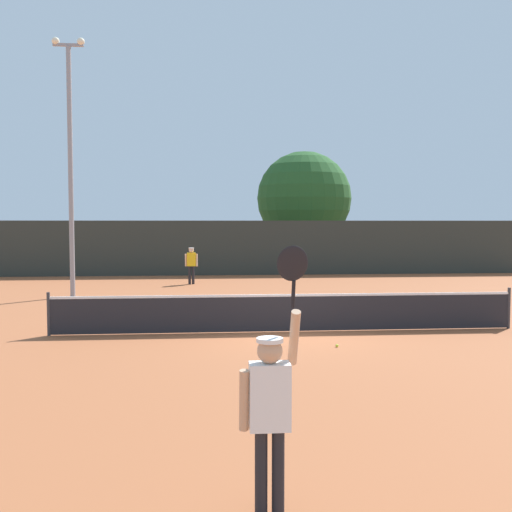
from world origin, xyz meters
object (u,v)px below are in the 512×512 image
object	(u,v)px
light_pole	(70,153)
parked_car_mid	(186,254)
tennis_ball	(337,346)
large_tree	(304,199)
parked_car_near	(116,253)
parked_car_far	(348,254)
player_serving	(271,399)
player_receiving	(191,262)

from	to	relation	value
light_pole	parked_car_mid	distance (m)	15.73
tennis_ball	large_tree	distance (m)	24.14
light_pole	parked_car_mid	bearing A→B (deg)	75.83
parked_car_near	parked_car_far	size ratio (longest dim) A/B	1.02
parked_car_mid	parked_car_far	distance (m)	10.21
player_serving	parked_car_mid	distance (m)	31.49
player_receiving	large_tree	distance (m)	12.49
large_tree	parked_car_mid	size ratio (longest dim) A/B	1.69
player_receiving	parked_car_mid	size ratio (longest dim) A/B	0.39
parked_car_mid	parked_car_far	world-z (taller)	same
light_pole	parked_car_near	bearing A→B (deg)	92.90
parked_car_far	tennis_ball	bearing A→B (deg)	-104.01
player_serving	large_tree	xyz separation A→B (m)	(5.53, 30.86, 3.11)
light_pole	parked_car_near	xyz separation A→B (m)	(-0.81, 16.01, -4.55)
tennis_ball	parked_car_far	bearing A→B (deg)	75.55
light_pole	large_tree	bearing A→B (deg)	51.66
large_tree	light_pole	bearing A→B (deg)	-128.34
light_pole	parked_car_far	distance (m)	20.06
player_serving	player_receiving	xyz separation A→B (m)	(-1.25, 20.88, -0.13)
large_tree	tennis_ball	bearing A→B (deg)	-97.80
parked_car_far	player_serving	bearing A→B (deg)	-104.74
parked_car_near	parked_car_mid	xyz separation A→B (m)	(4.50, -1.42, 0.00)
player_serving	parked_car_mid	size ratio (longest dim) A/B	0.60
player_serving	large_tree	size ratio (longest dim) A/B	0.36
large_tree	parked_car_far	distance (m)	4.45
player_receiving	parked_car_mid	xyz separation A→B (m)	(-0.62, 10.55, -0.23)
player_serving	light_pole	xyz separation A→B (m)	(-5.56, 16.84, 4.20)
player_serving	tennis_ball	distance (m)	7.74
player_receiving	parked_car_far	bearing A→B (deg)	-134.52
tennis_ball	parked_car_far	distance (m)	24.07
parked_car_near	parked_car_far	world-z (taller)	same
player_receiving	tennis_ball	xyz separation A→B (m)	(3.55, -13.57, -0.97)
player_serving	parked_car_mid	xyz separation A→B (m)	(-1.88, 31.43, -0.36)
parked_car_mid	parked_car_far	xyz separation A→B (m)	(10.18, -0.83, 0.00)
light_pole	player_receiving	bearing A→B (deg)	43.17
parked_car_near	parked_car_far	xyz separation A→B (m)	(14.68, -2.25, 0.00)
parked_car_near	large_tree	bearing A→B (deg)	-12.35
light_pole	parked_car_near	distance (m)	16.67
player_receiving	light_pole	distance (m)	7.32
light_pole	large_tree	world-z (taller)	light_pole
player_receiving	light_pole	xyz separation A→B (m)	(-4.31, -4.04, 4.33)
player_serving	tennis_ball	size ratio (longest dim) A/B	37.69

